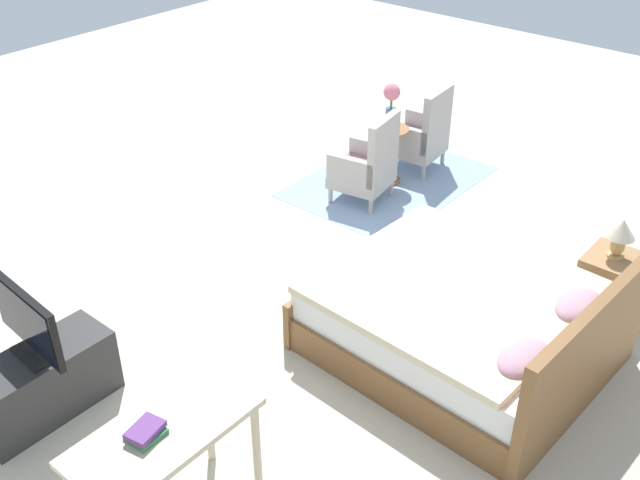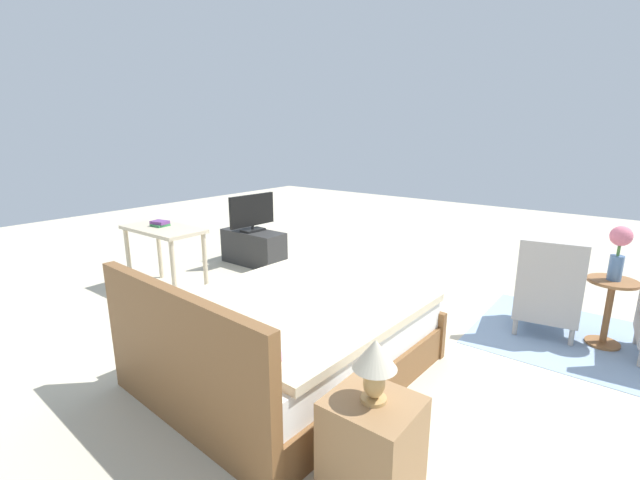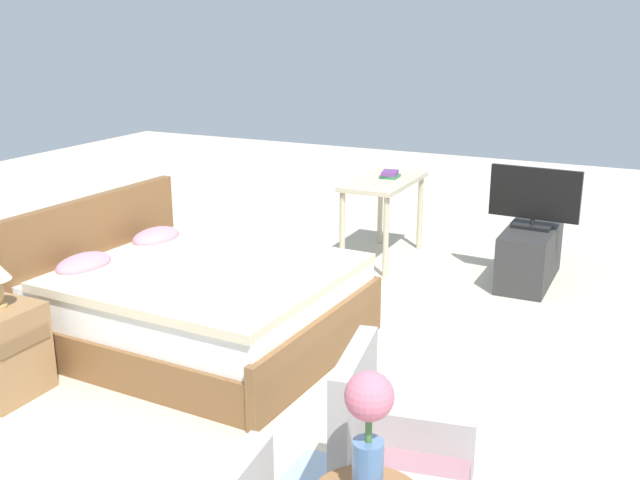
% 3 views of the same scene
% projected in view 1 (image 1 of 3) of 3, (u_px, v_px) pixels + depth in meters
% --- Properties ---
extents(ground_plane, '(16.00, 16.00, 0.00)m').
position_uv_depth(ground_plane, '(334.00, 304.00, 6.17)').
color(ground_plane, beige).
extents(floor_rug, '(2.10, 1.50, 0.01)m').
position_uv_depth(floor_rug, '(389.00, 181.00, 8.02)').
color(floor_rug, '#8EA8C6').
rests_on(floor_rug, ground_plane).
extents(bed, '(1.79, 2.07, 0.96)m').
position_uv_depth(bed, '(465.00, 323.00, 5.48)').
color(bed, brown).
rests_on(bed, ground_plane).
extents(armchair_by_window_left, '(0.59, 0.59, 0.92)m').
position_uv_depth(armchair_by_window_left, '(421.00, 136.00, 8.11)').
color(armchair_by_window_left, '#ADA8A3').
rests_on(armchair_by_window_left, floor_rug).
extents(armchair_by_window_right, '(0.62, 0.62, 0.92)m').
position_uv_depth(armchair_by_window_right, '(367.00, 166.00, 7.48)').
color(armchair_by_window_right, '#ADA8A3').
rests_on(armchair_by_window_right, floor_rug).
extents(side_table, '(0.40, 0.40, 0.61)m').
position_uv_depth(side_table, '(389.00, 148.00, 7.83)').
color(side_table, '#936038').
rests_on(side_table, ground_plane).
extents(flower_vase, '(0.17, 0.17, 0.48)m').
position_uv_depth(flower_vase, '(391.00, 101.00, 7.55)').
color(flower_vase, '#4C709E').
rests_on(flower_vase, side_table).
extents(nightstand, '(0.44, 0.41, 0.57)m').
position_uv_depth(nightstand, '(607.00, 287.00, 5.90)').
color(nightstand, '#997047').
rests_on(nightstand, ground_plane).
extents(table_lamp, '(0.22, 0.22, 0.33)m').
position_uv_depth(table_lamp, '(621.00, 233.00, 5.63)').
color(table_lamp, tan).
rests_on(table_lamp, nightstand).
extents(tv_stand, '(0.96, 0.40, 0.49)m').
position_uv_depth(tv_stand, '(44.00, 383.00, 5.03)').
color(tv_stand, '#2D2D2D').
rests_on(tv_stand, ground_plane).
extents(tv_flatscreen, '(0.22, 0.76, 0.52)m').
position_uv_depth(tv_flatscreen, '(27.00, 323.00, 4.75)').
color(tv_flatscreen, black).
rests_on(tv_flatscreen, tv_stand).
extents(vanity_desk, '(1.04, 0.52, 0.77)m').
position_uv_depth(vanity_desk, '(165.00, 444.00, 4.02)').
color(vanity_desk, beige).
rests_on(vanity_desk, ground_plane).
extents(book_stack, '(0.22, 0.17, 0.06)m').
position_uv_depth(book_stack, '(146.00, 432.00, 3.90)').
color(book_stack, '#337A47').
rests_on(book_stack, vanity_desk).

